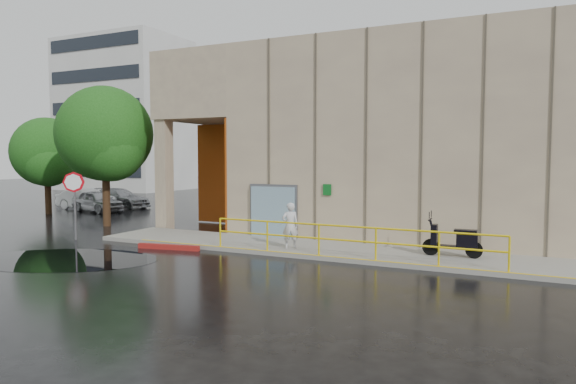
# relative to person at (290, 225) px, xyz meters

# --- Properties ---
(ground) EXTENTS (120.00, 120.00, 0.00)m
(ground) POSITION_rel_person_xyz_m (-1.93, -3.87, -0.96)
(ground) COLOR black
(ground) RESTS_ON ground
(sidewalk) EXTENTS (20.00, 3.00, 0.15)m
(sidewalk) POSITION_rel_person_xyz_m (2.07, 0.63, -0.88)
(sidewalk) COLOR gray
(sidewalk) RESTS_ON ground
(building) EXTENTS (20.00, 10.17, 8.00)m
(building) POSITION_rel_person_xyz_m (3.17, 7.12, 3.25)
(building) COLOR gray
(building) RESTS_ON ground
(guardrail) EXTENTS (9.56, 0.06, 1.03)m
(guardrail) POSITION_rel_person_xyz_m (2.32, -0.72, -0.28)
(guardrail) COLOR yellow
(guardrail) RESTS_ON sidewalk
(distant_building) EXTENTS (12.00, 8.08, 15.00)m
(distant_building) POSITION_rel_person_xyz_m (-29.93, 24.11, 6.55)
(distant_building) COLOR beige
(distant_building) RESTS_ON ground
(person) EXTENTS (0.70, 0.65, 1.61)m
(person) POSITION_rel_person_xyz_m (0.00, 0.00, 0.00)
(person) COLOR silver
(person) RESTS_ON sidewalk
(scooter) EXTENTS (1.88, 0.66, 1.44)m
(scooter) POSITION_rel_person_xyz_m (5.36, 0.86, 0.02)
(scooter) COLOR black
(scooter) RESTS_ON sidewalk
(stop_sign) EXTENTS (0.63, 0.60, 2.75)m
(stop_sign) POSITION_rel_person_xyz_m (-8.95, -1.30, 1.03)
(stop_sign) COLOR slate
(stop_sign) RESTS_ON ground
(red_curb) EXTENTS (2.40, 0.58, 0.18)m
(red_curb) POSITION_rel_person_xyz_m (-4.22, -1.37, -0.87)
(red_curb) COLOR maroon
(red_curb) RESTS_ON ground
(puddle) EXTENTS (7.15, 5.71, 0.01)m
(puddle) POSITION_rel_person_xyz_m (-6.14, -4.31, -0.95)
(puddle) COLOR black
(puddle) RESTS_ON ground
(car_a) EXTENTS (4.06, 2.34, 1.30)m
(car_a) POSITION_rel_person_xyz_m (-16.21, 6.92, -0.30)
(car_a) COLOR #ACADB3
(car_a) RESTS_ON ground
(car_b) EXTENTS (3.99, 1.43, 1.31)m
(car_b) POSITION_rel_person_xyz_m (-17.93, 7.67, -0.30)
(car_b) COLOR white
(car_b) RESTS_ON ground
(car_c) EXTENTS (4.46, 1.99, 1.27)m
(car_c) POSITION_rel_person_xyz_m (-16.77, 9.30, -0.32)
(car_c) COLOR #9E9FA5
(car_c) RESTS_ON ground
(tree_near) EXTENTS (4.54, 4.54, 6.71)m
(tree_near) POSITION_rel_person_xyz_m (-10.79, 2.34, 3.30)
(tree_near) COLOR #322010
(tree_near) RESTS_ON ground
(tree_far) EXTENTS (3.97, 3.97, 5.61)m
(tree_far) POSITION_rel_person_xyz_m (-17.71, 4.69, 2.51)
(tree_far) COLOR #322010
(tree_far) RESTS_ON ground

